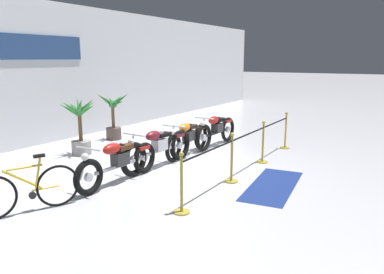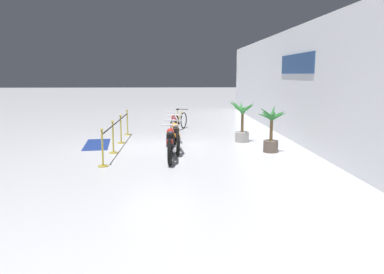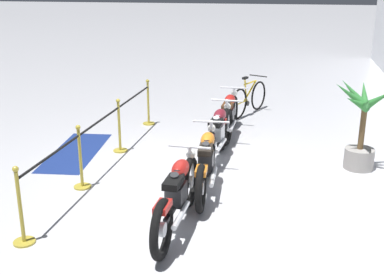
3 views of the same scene
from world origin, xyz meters
name	(u,v)px [view 2 (image 2 of 3)]	position (x,y,z in m)	size (l,w,h in m)	color
ground_plane	(158,147)	(0.00, 0.00, 0.00)	(120.00, 120.00, 0.00)	silver
back_wall	(306,85)	(0.00, 5.12, 2.10)	(28.00, 0.29, 4.20)	white
motorcycle_red_0	(174,126)	(-2.06, 0.57, 0.46)	(2.35, 0.62, 0.93)	black
motorcycle_maroon_1	(174,130)	(-0.72, 0.56, 0.47)	(2.45, 0.62, 0.96)	black
motorcycle_orange_2	(175,136)	(0.66, 0.60, 0.47)	(2.28, 0.62, 0.94)	black
motorcycle_red_3	(170,143)	(1.99, 0.46, 0.48)	(2.21, 0.62, 0.96)	black
bicycle	(180,121)	(-4.00, 0.81, 0.40)	(1.65, 0.75, 0.98)	black
potted_palm_left_of_row	(271,129)	(1.09, 3.67, 0.74)	(0.96, 0.94, 1.55)	brown
potted_palm_right_of_row	(242,121)	(-0.80, 3.08, 0.78)	(1.09, 1.06, 1.62)	gray
stanchion_far_left	(122,124)	(-1.07, -1.37, 0.66)	(5.53, 0.28, 1.05)	gold
stanchion_mid_left	(121,133)	(-0.75, -1.37, 0.36)	(0.28, 0.28, 1.05)	gold
stanchion_mid_right	(113,142)	(1.01, -1.37, 0.36)	(0.28, 0.28, 1.05)	gold
stanchion_far_right	(103,154)	(2.78, -1.37, 0.36)	(0.28, 0.28, 1.05)	gold
floor_banner	(97,144)	(-0.52, -2.20, 0.00)	(2.28, 0.85, 0.01)	navy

